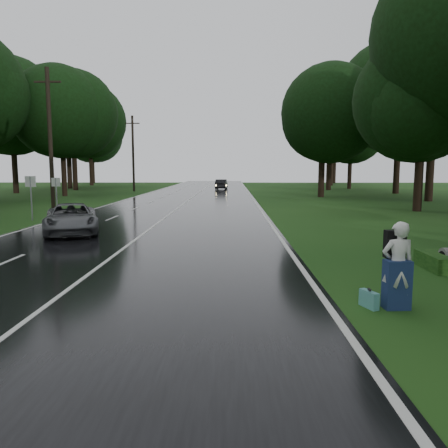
{
  "coord_description": "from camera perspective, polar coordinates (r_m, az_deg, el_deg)",
  "views": [
    {
      "loc": [
        3.81,
        -10.82,
        2.84
      ],
      "look_at": [
        3.58,
        3.0,
        1.1
      ],
      "focal_mm": 35.31,
      "sensor_mm": 36.0,
      "label": 1
    }
  ],
  "objects": [
    {
      "name": "tree_right_e",
      "position": [
        45.48,
        12.42,
        3.44
      ],
      "size": [
        8.77,
        8.77,
        13.7
      ],
      "primitive_type": null,
      "color": "black",
      "rests_on": "ground"
    },
    {
      "name": "grey_car",
      "position": [
        20.24,
        -19.17,
        0.67
      ],
      "size": [
        3.56,
        5.11,
        1.29
      ],
      "primitive_type": "imported",
      "rotation": [
        0.0,
        0.0,
        0.34
      ],
      "color": "#56585C",
      "rests_on": "road"
    },
    {
      "name": "tree_left_e",
      "position": [
        48.92,
        -19.9,
        3.43
      ],
      "size": [
        9.65,
        9.65,
        15.09
      ],
      "primitive_type": null,
      "color": "black",
      "rests_on": "ground"
    },
    {
      "name": "tree_left_f",
      "position": [
        61.96,
        -18.65,
        4.18
      ],
      "size": [
        10.92,
        10.92,
        17.06
      ],
      "primitive_type": null,
      "color": "black",
      "rests_on": "ground"
    },
    {
      "name": "suitcase",
      "position": [
        9.64,
        18.25,
        -9.24
      ],
      "size": [
        0.3,
        0.51,
        0.35
      ],
      "primitive_type": "cube",
      "rotation": [
        0.0,
        0.0,
        0.35
      ],
      "color": "teal",
      "rests_on": "ground"
    },
    {
      "name": "road",
      "position": [
        31.19,
        -6.06,
        1.96
      ],
      "size": [
        12.0,
        140.0,
        0.04
      ],
      "primitive_type": "cube",
      "color": "black",
      "rests_on": "ground"
    },
    {
      "name": "utility_pole_mid",
      "position": [
        32.67,
        -21.19,
        1.71
      ],
      "size": [
        1.8,
        0.28,
        9.55
      ],
      "primitive_type": null,
      "color": "black",
      "rests_on": "ground"
    },
    {
      "name": "ground",
      "position": [
        11.82,
        -18.0,
        -7.09
      ],
      "size": [
        160.0,
        160.0,
        0.0
      ],
      "primitive_type": "plane",
      "color": "#1E4514",
      "rests_on": "ground"
    },
    {
      "name": "tree_right_f",
      "position": [
        60.68,
        13.34,
        4.31
      ],
      "size": [
        10.92,
        10.92,
        17.06
      ],
      "primitive_type": null,
      "color": "black",
      "rests_on": "ground"
    },
    {
      "name": "road_sign_a",
      "position": [
        26.54,
        -23.55,
        0.44
      ],
      "size": [
        0.58,
        0.1,
        2.43
      ],
      "primitive_type": null,
      "color": "white",
      "rests_on": "ground"
    },
    {
      "name": "hitchhiker",
      "position": [
        9.63,
        21.52,
        -5.37
      ],
      "size": [
        0.68,
        0.62,
        1.8
      ],
      "color": "silver",
      "rests_on": "ground"
    },
    {
      "name": "road_sign_b",
      "position": [
        29.75,
        -20.77,
        1.24
      ],
      "size": [
        0.55,
        0.1,
        2.27
      ],
      "primitive_type": null,
      "color": "white",
      "rests_on": "ground"
    },
    {
      "name": "utility_pole_far",
      "position": [
        56.9,
        -11.57,
        4.18
      ],
      "size": [
        1.8,
        0.28,
        9.35
      ],
      "primitive_type": null,
      "color": "black",
      "rests_on": "ground"
    },
    {
      "name": "lane_center",
      "position": [
        31.18,
        -6.06,
        2.0
      ],
      "size": [
        0.12,
        140.0,
        0.01
      ],
      "primitive_type": "cube",
      "color": "silver",
      "rests_on": "road"
    },
    {
      "name": "far_car",
      "position": [
        59.86,
        -0.33,
        5.15
      ],
      "size": [
        1.67,
        4.18,
        1.35
      ],
      "primitive_type": "imported",
      "rotation": [
        0.0,
        0.0,
        3.08
      ],
      "color": "black",
      "rests_on": "road"
    },
    {
      "name": "tree_right_d",
      "position": [
        32.32,
        23.69,
        1.54
      ],
      "size": [
        8.17,
        8.17,
        12.76
      ],
      "primitive_type": null,
      "color": "black",
      "rests_on": "ground"
    }
  ]
}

